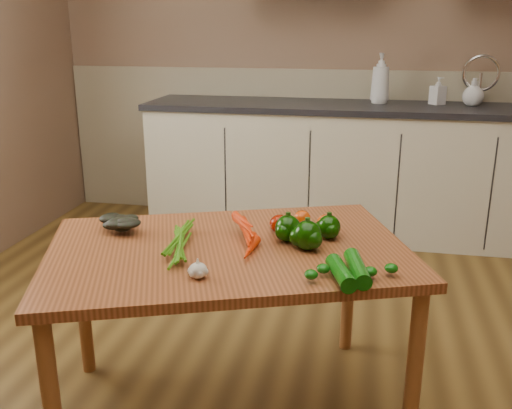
{
  "coord_description": "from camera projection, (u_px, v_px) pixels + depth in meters",
  "views": [
    {
      "loc": [
        0.28,
        -1.68,
        1.41
      ],
      "look_at": [
        -0.13,
        0.37,
        0.74
      ],
      "focal_mm": 40.0,
      "sensor_mm": 36.0,
      "label": 1
    }
  ],
  "objects": [
    {
      "name": "tomato_c",
      "position": [
        326.0,
        223.0,
        2.14
      ],
      "size": [
        0.07,
        0.07,
        0.06
      ],
      "primitive_type": "ellipsoid",
      "color": "#CA3B05",
      "rests_on": "table"
    },
    {
      "name": "zucchini_a",
      "position": [
        357.0,
        268.0,
        1.75
      ],
      "size": [
        0.1,
        0.22,
        0.05
      ],
      "primitive_type": "cylinder",
      "rotation": [
        1.57,
        0.0,
        0.21
      ],
      "color": "#084B08",
      "rests_on": "table"
    },
    {
      "name": "room",
      "position": [
        283.0,
        76.0,
        1.83
      ],
      "size": [
        4.04,
        5.04,
        2.64
      ],
      "color": "brown",
      "rests_on": "ground"
    },
    {
      "name": "tomato_a",
      "position": [
        280.0,
        224.0,
        2.11
      ],
      "size": [
        0.08,
        0.08,
        0.07
      ],
      "primitive_type": "ellipsoid",
      "color": "#821202",
      "rests_on": "table"
    },
    {
      "name": "leafy_greens",
      "position": [
        114.0,
        223.0,
        2.1
      ],
      "size": [
        0.18,
        0.16,
        0.09
      ],
      "primitive_type": null,
      "color": "black",
      "rests_on": "table"
    },
    {
      "name": "pepper_c",
      "position": [
        307.0,
        235.0,
        1.95
      ],
      "size": [
        0.1,
        0.1,
        0.1
      ],
      "primitive_type": "sphere",
      "color": "#0B3202",
      "rests_on": "table"
    },
    {
      "name": "soap_bottle_a",
      "position": [
        381.0,
        78.0,
        3.78
      ],
      "size": [
        0.15,
        0.15,
        0.33
      ],
      "primitive_type": "imported",
      "rotation": [
        0.0,
        0.0,
        3.32
      ],
      "color": "silver",
      "rests_on": "counter_run"
    },
    {
      "name": "garlic_bulb",
      "position": [
        198.0,
        270.0,
        1.74
      ],
      "size": [
        0.06,
        0.06,
        0.05
      ],
      "primitive_type": "ellipsoid",
      "color": "beige",
      "rests_on": "table"
    },
    {
      "name": "carrot_bunch",
      "position": [
        225.0,
        237.0,
        2.0
      ],
      "size": [
        0.28,
        0.25,
        0.06
      ],
      "primitive_type": null,
      "rotation": [
        0.0,
        0.0,
        0.36
      ],
      "color": "red",
      "rests_on": "table"
    },
    {
      "name": "counter_run",
      "position": [
        356.0,
        169.0,
        3.91
      ],
      "size": [
        2.84,
        0.64,
        1.14
      ],
      "color": "beige",
      "rests_on": "ground"
    },
    {
      "name": "table",
      "position": [
        228.0,
        266.0,
        2.01
      ],
      "size": [
        1.44,
        1.18,
        0.66
      ],
      "rotation": [
        0.0,
        0.0,
        0.36
      ],
      "color": "#98502C",
      "rests_on": "ground"
    },
    {
      "name": "tomato_b",
      "position": [
        302.0,
        218.0,
        2.19
      ],
      "size": [
        0.06,
        0.06,
        0.06
      ],
      "primitive_type": "ellipsoid",
      "color": "#CA3B05",
      "rests_on": "table"
    },
    {
      "name": "pepper_b",
      "position": [
        329.0,
        227.0,
        2.06
      ],
      "size": [
        0.09,
        0.09,
        0.09
      ],
      "primitive_type": "sphere",
      "color": "#0B3202",
      "rests_on": "table"
    },
    {
      "name": "soap_bottle_b",
      "position": [
        438.0,
        91.0,
        3.74
      ],
      "size": [
        0.11,
        0.11,
        0.18
      ],
      "primitive_type": "imported",
      "rotation": [
        0.0,
        0.0,
        0.64
      ],
      "color": "silver",
      "rests_on": "counter_run"
    },
    {
      "name": "pepper_a",
      "position": [
        288.0,
        228.0,
        2.03
      ],
      "size": [
        0.09,
        0.09,
        0.09
      ],
      "primitive_type": "sphere",
      "color": "#0B3202",
      "rests_on": "table"
    },
    {
      "name": "zucchini_b",
      "position": [
        341.0,
        273.0,
        1.72
      ],
      "size": [
        0.11,
        0.19,
        0.05
      ],
      "primitive_type": "cylinder",
      "rotation": [
        1.57,
        0.0,
        0.32
      ],
      "color": "#084B08",
      "rests_on": "table"
    },
    {
      "name": "soap_bottle_c",
      "position": [
        474.0,
        92.0,
        3.69
      ],
      "size": [
        0.17,
        0.17,
        0.17
      ],
      "primitive_type": "imported",
      "rotation": [
        0.0,
        0.0,
        0.35
      ],
      "color": "silver",
      "rests_on": "counter_run"
    }
  ]
}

